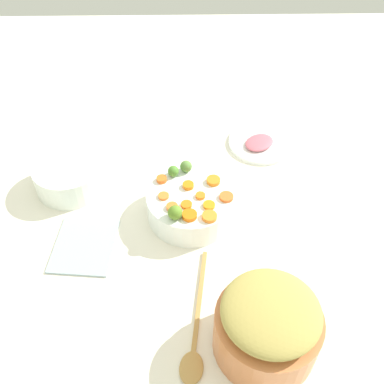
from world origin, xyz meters
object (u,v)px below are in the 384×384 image
Objects in this scene: metal_pot at (268,332)px; wooden_spoon at (196,343)px; ham_plate at (262,143)px; casserole_dish at (70,176)px; serving_bowl_carrots at (192,205)px.

wooden_spoon is (-0.00, -0.15, -0.05)m from metal_pot.
casserole_dish is at bearing -72.47° from ham_plate.
metal_pot is at bearing 45.16° from casserole_dish.
ham_plate is at bearing 173.34° from metal_pot.
metal_pot is (0.37, 0.15, 0.02)m from serving_bowl_carrots.
wooden_spoon is 1.73× the size of casserole_dish.
serving_bowl_carrots is at bearing -179.75° from wooden_spoon.
serving_bowl_carrots is 0.70× the size of wooden_spoon.
casserole_dish reaches higher than serving_bowl_carrots.
wooden_spoon is at bearing -18.72° from ham_plate.
casserole_dish reaches higher than ham_plate.
serving_bowl_carrots is 1.21× the size of casserole_dish.
metal_pot is 0.66× the size of wooden_spoon.
serving_bowl_carrots reaches higher than ham_plate.
metal_pot is at bearing -6.66° from ham_plate.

